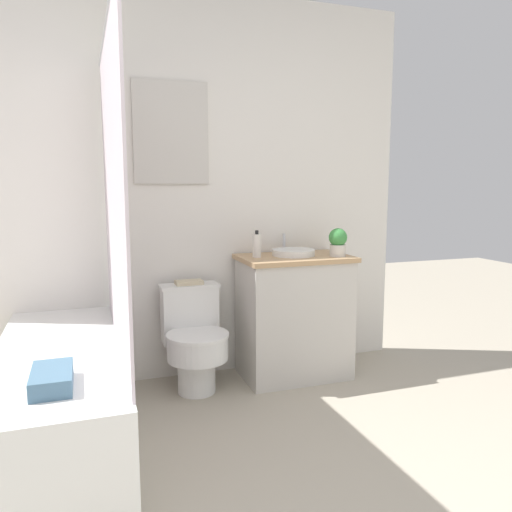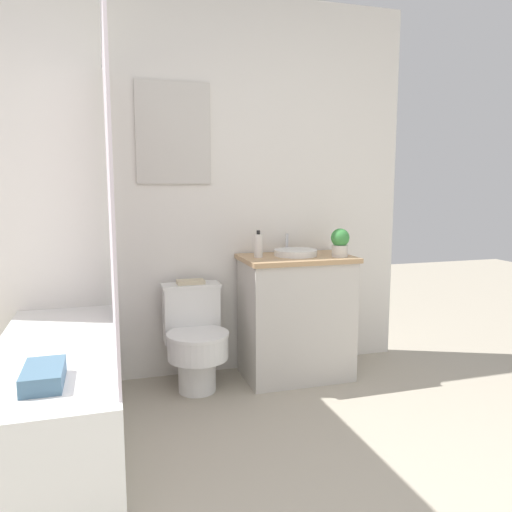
# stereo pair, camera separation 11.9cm
# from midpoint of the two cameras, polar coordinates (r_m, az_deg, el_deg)

# --- Properties ---
(wall_back) EXTENTS (3.09, 0.07, 2.50)m
(wall_back) POSITION_cam_midpoint_polar(r_m,az_deg,el_deg) (3.31, -7.10, 7.70)
(wall_back) COLOR white
(wall_back) RESTS_ON ground_plane
(shower_area) EXTENTS (0.57, 1.58, 1.98)m
(shower_area) POSITION_cam_midpoint_polar(r_m,az_deg,el_deg) (2.64, -20.10, -13.88)
(shower_area) COLOR white
(shower_area) RESTS_ON ground_plane
(toilet) EXTENTS (0.38, 0.50, 0.65)m
(toilet) POSITION_cam_midpoint_polar(r_m,az_deg,el_deg) (3.18, -5.86, -9.37)
(toilet) COLOR white
(toilet) RESTS_ON ground_plane
(vanity) EXTENTS (0.72, 0.47, 0.82)m
(vanity) POSITION_cam_midpoint_polar(r_m,az_deg,el_deg) (3.36, 5.61, -6.91)
(vanity) COLOR beige
(vanity) RESTS_ON ground_plane
(sink) EXTENTS (0.28, 0.32, 0.13)m
(sink) POSITION_cam_midpoint_polar(r_m,az_deg,el_deg) (3.29, 5.56, 0.40)
(sink) COLOR white
(sink) RESTS_ON vanity
(soap_bottle) EXTENTS (0.06, 0.06, 0.17)m
(soap_bottle) POSITION_cam_midpoint_polar(r_m,az_deg,el_deg) (3.20, 1.33, 1.21)
(soap_bottle) COLOR silver
(soap_bottle) RESTS_ON vanity
(potted_plant) EXTENTS (0.12, 0.12, 0.18)m
(potted_plant) POSITION_cam_midpoint_polar(r_m,az_deg,el_deg) (3.27, 10.62, 1.58)
(potted_plant) COLOR beige
(potted_plant) RESTS_ON vanity
(book_on_tank) EXTENTS (0.17, 0.10, 0.02)m
(book_on_tank) POSITION_cam_midpoint_polar(r_m,az_deg,el_deg) (3.22, -6.39, -2.96)
(book_on_tank) COLOR beige
(book_on_tank) RESTS_ON toilet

